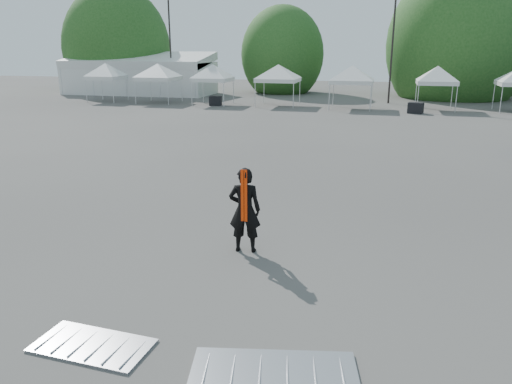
# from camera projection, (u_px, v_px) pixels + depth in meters

# --- Properties ---
(ground) EXTENTS (120.00, 120.00, 0.00)m
(ground) POSITION_uv_depth(u_px,v_px,m) (283.00, 220.00, 14.21)
(ground) COLOR #474442
(ground) RESTS_ON ground
(marquee) EXTENTS (15.00, 6.25, 4.23)m
(marquee) POSITION_uv_depth(u_px,v_px,m) (140.00, 74.00, 51.39)
(marquee) COLOR silver
(marquee) RESTS_ON ground
(light_pole_west) EXTENTS (0.60, 0.25, 10.30)m
(light_pole_west) POSITION_uv_depth(u_px,v_px,m) (170.00, 35.00, 48.45)
(light_pole_west) COLOR black
(light_pole_west) RESTS_ON ground
(light_pole_east) EXTENTS (0.60, 0.25, 9.80)m
(light_pole_east) POSITION_uv_depth(u_px,v_px,m) (393.00, 37.00, 41.75)
(light_pole_east) COLOR black
(light_pole_east) RESTS_ON ground
(tree_far_w) EXTENTS (4.80, 4.80, 7.30)m
(tree_far_w) POSITION_uv_depth(u_px,v_px,m) (117.00, 48.00, 54.39)
(tree_far_w) COLOR #382314
(tree_far_w) RESTS_ON ground
(tree_mid_w) EXTENTS (4.16, 4.16, 6.33)m
(tree_mid_w) POSITION_uv_depth(u_px,v_px,m) (282.00, 54.00, 52.21)
(tree_mid_w) COLOR #382314
(tree_mid_w) RESTS_ON ground
(tree_mid_e) EXTENTS (5.12, 5.12, 7.79)m
(tree_mid_e) POSITION_uv_depth(u_px,v_px,m) (457.00, 45.00, 47.05)
(tree_mid_e) COLOR #382314
(tree_mid_e) RESTS_ON ground
(tent_a) EXTENTS (3.97, 3.97, 3.88)m
(tent_a) POSITION_uv_depth(u_px,v_px,m) (105.00, 66.00, 44.02)
(tent_a) COLOR silver
(tent_a) RESTS_ON ground
(tent_b) EXTENTS (4.55, 4.55, 3.88)m
(tent_b) POSITION_uv_depth(u_px,v_px,m) (158.00, 67.00, 42.88)
(tent_b) COLOR silver
(tent_b) RESTS_ON ground
(tent_c) EXTENTS (4.21, 4.21, 3.88)m
(tent_c) POSITION_uv_depth(u_px,v_px,m) (212.00, 67.00, 41.52)
(tent_c) COLOR silver
(tent_c) RESTS_ON ground
(tent_d) EXTENTS (4.72, 4.72, 3.88)m
(tent_d) POSITION_uv_depth(u_px,v_px,m) (278.00, 68.00, 40.87)
(tent_d) COLOR silver
(tent_d) RESTS_ON ground
(tent_e) EXTENTS (4.69, 4.69, 3.88)m
(tent_e) POSITION_uv_depth(u_px,v_px,m) (352.00, 69.00, 38.87)
(tent_e) COLOR silver
(tent_e) RESTS_ON ground
(tent_f) EXTENTS (4.14, 4.14, 3.88)m
(tent_f) POSITION_uv_depth(u_px,v_px,m) (438.00, 69.00, 37.94)
(tent_f) COLOR silver
(tent_f) RESTS_ON ground
(man) EXTENTS (0.82, 0.60, 2.07)m
(man) POSITION_uv_depth(u_px,v_px,m) (245.00, 210.00, 11.77)
(man) COLOR black
(man) RESTS_ON ground
(barrier_left) EXTENTS (1.98, 1.09, 0.06)m
(barrier_left) POSITION_uv_depth(u_px,v_px,m) (93.00, 345.00, 8.19)
(barrier_left) COLOR #A8AAB0
(barrier_left) RESTS_ON ground
(barrier_mid) EXTENTS (2.71, 1.72, 0.08)m
(barrier_mid) POSITION_uv_depth(u_px,v_px,m) (274.00, 375.00, 7.43)
(barrier_mid) COLOR #A8AAB0
(barrier_mid) RESTS_ON ground
(crate_west) EXTENTS (1.10, 0.93, 0.77)m
(crate_west) POSITION_uv_depth(u_px,v_px,m) (215.00, 101.00, 41.52)
(crate_west) COLOR black
(crate_west) RESTS_ON ground
(crate_mid) EXTENTS (1.21, 1.05, 0.79)m
(crate_mid) POSITION_uv_depth(u_px,v_px,m) (416.00, 108.00, 36.66)
(crate_mid) COLOR black
(crate_mid) RESTS_ON ground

